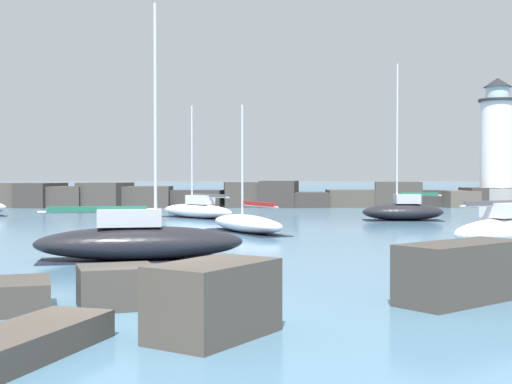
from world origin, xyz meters
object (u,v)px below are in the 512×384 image
Objects in this scene: sailboat_moored_4 at (197,210)px; sailboat_moored_0 at (403,210)px; sailboat_moored_1 at (512,229)px; sailboat_moored_6 at (139,241)px; lighthouse at (497,152)px; sailboat_moored_5 at (247,223)px.

sailboat_moored_0 is at bearing -10.83° from sailboat_moored_4.
sailboat_moored_1 is 1.15× the size of sailboat_moored_6.
sailboat_moored_0 is 1.31× the size of sailboat_moored_4.
lighthouse is at bearing 71.89° from sailboat_moored_1.
sailboat_moored_5 is (3.68, -12.62, -0.11)m from sailboat_moored_4.
lighthouse is at bearing 56.50° from sailboat_moored_0.
sailboat_moored_6 is (-3.92, -12.39, 0.21)m from sailboat_moored_5.
sailboat_moored_6 is (-0.24, -25.01, 0.10)m from sailboat_moored_4.
sailboat_moored_6 is (-15.67, -4.90, -0.03)m from sailboat_moored_1.
sailboat_moored_0 is at bearing 56.80° from sailboat_moored_6.
sailboat_moored_0 is at bearing 42.85° from sailboat_moored_5.
sailboat_moored_1 is 16.41m from sailboat_moored_6.
sailboat_moored_5 is at bearing -137.15° from sailboat_moored_0.
sailboat_moored_1 is 25.35m from sailboat_moored_4.
sailboat_moored_6 reaches higher than sailboat_moored_4.
sailboat_moored_5 is (-10.65, -9.88, -0.19)m from sailboat_moored_0.
sailboat_moored_5 is at bearing 72.43° from sailboat_moored_6.
sailboat_moored_6 is at bearing -123.20° from sailboat_moored_0.
sailboat_moored_5 is 0.76× the size of sailboat_moored_6.
sailboat_moored_1 is (1.09, -17.37, 0.05)m from sailboat_moored_0.
sailboat_moored_5 is at bearing -73.74° from sailboat_moored_4.
sailboat_moored_5 is (-11.74, 7.49, -0.24)m from sailboat_moored_1.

